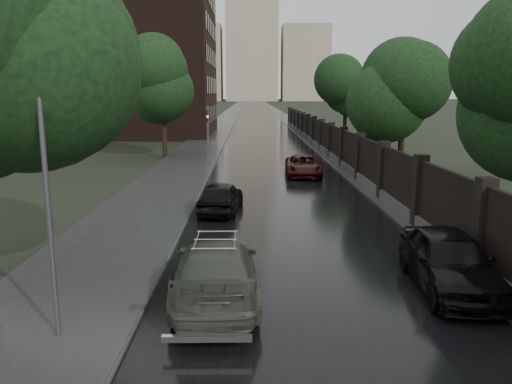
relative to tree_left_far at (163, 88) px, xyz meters
name	(u,v)px	position (x,y,z in m)	size (l,w,h in m)	color
ground	(343,382)	(8.00, -30.00, -5.24)	(800.00, 800.00, 0.00)	black
road	(253,105)	(8.00, 160.00, -5.23)	(8.00, 420.00, 0.02)	black
sidewalk_left	(238,105)	(2.00, 160.00, -5.16)	(4.00, 420.00, 0.16)	#2D2D2D
verge_right	(267,105)	(13.50, 160.00, -5.20)	(3.00, 420.00, 0.08)	#2D2D2D
fence_right	(327,142)	(12.60, 2.01, -4.23)	(0.45, 75.72, 2.70)	#383533
tree_left_far	(163,88)	(0.00, 0.00, 0.00)	(4.25, 4.25, 7.39)	black
tree_right_b	(404,91)	(15.50, -8.00, -0.29)	(4.08, 4.08, 7.01)	black
tree_right_c	(346,92)	(15.50, 10.00, -0.29)	(4.08, 4.08, 7.01)	black
lamp_post	(49,211)	(2.60, -28.50, -2.57)	(0.25, 0.12, 5.11)	#59595E
traffic_light	(208,131)	(3.70, -5.01, -2.84)	(0.16, 0.32, 4.00)	#59595E
brick_building	(107,47)	(-10.00, 22.00, 4.76)	(24.00, 18.00, 20.00)	black
stalinist_tower	(252,35)	(8.00, 270.00, 33.14)	(92.00, 30.00, 159.00)	tan
volga_sedan	(216,270)	(5.60, -26.40, -4.53)	(2.00, 4.91, 1.42)	#495040
hatchback_left	(221,197)	(5.21, -17.55, -4.58)	(1.55, 3.86, 1.32)	black
car_right_near	(449,260)	(11.40, -25.89, -4.49)	(1.78, 4.44, 1.51)	black
car_right_far	(303,166)	(9.60, -8.40, -4.62)	(2.05, 4.44, 1.24)	black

